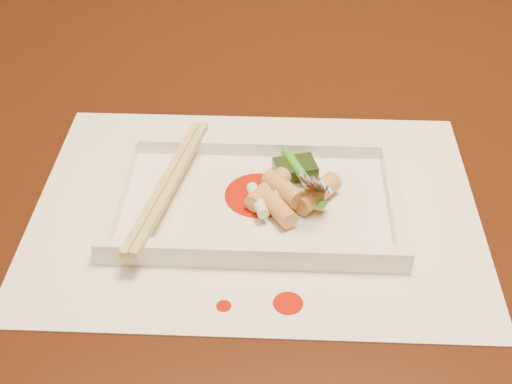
{
  "coord_description": "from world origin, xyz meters",
  "views": [
    {
      "loc": [
        0.02,
        -0.59,
        1.17
      ],
      "look_at": [
        0.0,
        -0.1,
        0.77
      ],
      "focal_mm": 50.0,
      "sensor_mm": 36.0,
      "label": 1
    }
  ],
  "objects_px": {
    "placemat": "(256,208)",
    "fork": "(339,123)",
    "chopstick_a": "(164,183)",
    "plate_base": "(256,204)",
    "table": "(256,221)"
  },
  "relations": [
    {
      "from": "placemat",
      "to": "fork",
      "type": "relative_size",
      "value": 2.86
    },
    {
      "from": "placemat",
      "to": "plate_base",
      "type": "relative_size",
      "value": 1.54
    },
    {
      "from": "chopstick_a",
      "to": "fork",
      "type": "bearing_deg",
      "value": 6.75
    },
    {
      "from": "placemat",
      "to": "fork",
      "type": "xyz_separation_m",
      "value": [
        0.07,
        0.02,
        0.08
      ]
    },
    {
      "from": "table",
      "to": "plate_base",
      "type": "bearing_deg",
      "value": -87.78
    },
    {
      "from": "chopstick_a",
      "to": "fork",
      "type": "height_order",
      "value": "fork"
    },
    {
      "from": "plate_base",
      "to": "fork",
      "type": "bearing_deg",
      "value": 14.42
    },
    {
      "from": "placemat",
      "to": "chopstick_a",
      "type": "relative_size",
      "value": 2.1
    },
    {
      "from": "table",
      "to": "chopstick_a",
      "type": "bearing_deg",
      "value": -128.81
    },
    {
      "from": "chopstick_a",
      "to": "plate_base",
      "type": "bearing_deg",
      "value": 0.0
    },
    {
      "from": "table",
      "to": "placemat",
      "type": "distance_m",
      "value": 0.14
    },
    {
      "from": "plate_base",
      "to": "chopstick_a",
      "type": "distance_m",
      "value": 0.08
    },
    {
      "from": "table",
      "to": "fork",
      "type": "relative_size",
      "value": 10.0
    },
    {
      "from": "plate_base",
      "to": "fork",
      "type": "relative_size",
      "value": 1.86
    },
    {
      "from": "chopstick_a",
      "to": "fork",
      "type": "relative_size",
      "value": 1.36
    }
  ]
}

